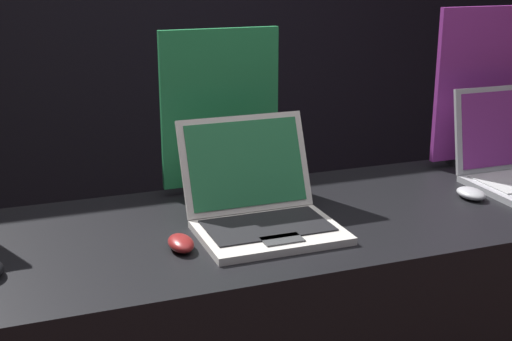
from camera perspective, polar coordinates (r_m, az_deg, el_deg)
laptop_middle at (r=1.92m, az=0.42°, el=-2.71°), size 0.37×0.38×0.27m
mouse_middle at (r=1.80m, az=-6.02°, el=-5.80°), size 0.06×0.11×0.03m
promo_stand_middle at (r=2.18m, az=-2.78°, el=4.48°), size 0.37×0.07×0.50m
mouse_back at (r=2.25m, az=16.82°, el=-1.77°), size 0.07×0.11×0.03m
promo_stand_back at (r=2.59m, az=17.72°, el=6.18°), size 0.38×0.07×0.54m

